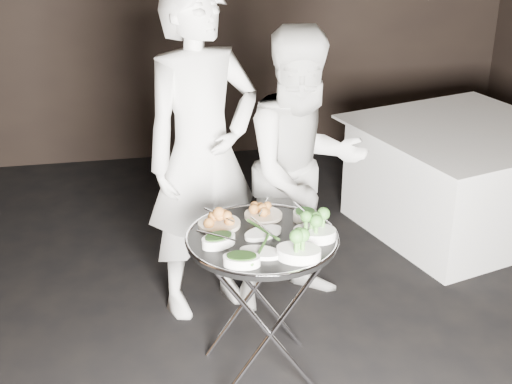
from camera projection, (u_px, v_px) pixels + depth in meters
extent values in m
cylinder|color=silver|center=(270.00, 335.00, 3.29)|extent=(0.53, 0.02, 0.77)
cylinder|color=silver|center=(270.00, 335.00, 3.29)|extent=(0.53, 0.02, 0.77)
cylinder|color=silver|center=(254.00, 289.00, 3.66)|extent=(0.53, 0.02, 0.77)
cylinder|color=silver|center=(254.00, 289.00, 3.66)|extent=(0.53, 0.02, 0.77)
cylinder|color=silver|center=(215.00, 251.00, 3.29)|extent=(0.02, 0.44, 0.02)
cylinder|color=silver|center=(308.00, 242.00, 3.36)|extent=(0.02, 0.44, 0.02)
cylinder|color=black|center=(262.00, 240.00, 3.31)|extent=(0.70, 0.70, 0.03)
torus|color=silver|center=(262.00, 237.00, 3.31)|extent=(0.72, 0.72, 0.02)
cylinder|color=beige|center=(219.00, 224.00, 3.41)|extent=(0.20, 0.20, 0.02)
cylinder|color=beige|center=(263.00, 215.00, 3.50)|extent=(0.19, 0.19, 0.02)
cylinder|color=white|center=(305.00, 216.00, 3.46)|extent=(0.12, 0.12, 0.04)
cylinder|color=silver|center=(219.00, 215.00, 3.40)|extent=(0.12, 0.17, 0.01)
cylinder|color=silver|center=(264.00, 207.00, 3.48)|extent=(0.09, 0.19, 0.01)
cylinder|color=silver|center=(303.00, 211.00, 3.44)|extent=(0.05, 0.20, 0.01)
cylinder|color=silver|center=(216.00, 236.00, 3.20)|extent=(0.17, 0.13, 0.01)
cylinder|color=silver|center=(311.00, 227.00, 3.28)|extent=(0.14, 0.16, 0.01)
cylinder|color=silver|center=(262.00, 226.00, 3.29)|extent=(0.07, 0.20, 0.01)
imported|color=silver|center=(202.00, 154.00, 3.85)|extent=(0.81, 0.68, 1.88)
imported|color=silver|center=(303.00, 172.00, 3.96)|extent=(0.92, 0.80, 1.63)
cube|color=white|center=(460.00, 181.00, 4.97)|extent=(1.18, 1.18, 0.73)
cube|color=white|center=(467.00, 130.00, 4.81)|extent=(1.32, 1.32, 0.02)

